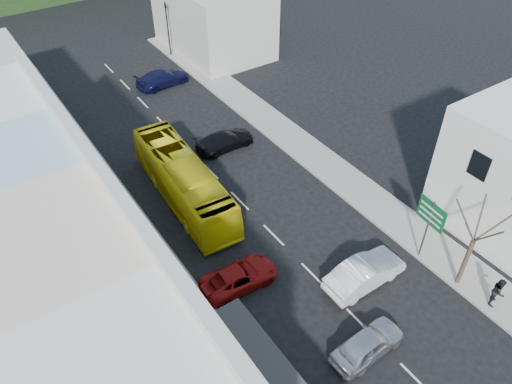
% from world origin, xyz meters
% --- Properties ---
extents(ground, '(120.00, 120.00, 0.00)m').
position_xyz_m(ground, '(0.00, 0.00, 0.00)').
color(ground, black).
rests_on(ground, ground).
extents(sidewalk_left, '(3.00, 52.00, 0.15)m').
position_xyz_m(sidewalk_left, '(-7.50, 10.00, 0.07)').
color(sidewalk_left, gray).
rests_on(sidewalk_left, ground).
extents(sidewalk_right, '(3.00, 52.00, 0.15)m').
position_xyz_m(sidewalk_right, '(7.50, 10.00, 0.07)').
color(sidewalk_right, gray).
rests_on(sidewalk_right, ground).
extents(shopfront_row, '(8.25, 30.00, 8.00)m').
position_xyz_m(shopfront_row, '(-12.49, 5.00, 4.00)').
color(shopfront_row, white).
rests_on(shopfront_row, ground).
extents(distant_block_right, '(8.00, 12.00, 7.00)m').
position_xyz_m(distant_block_right, '(11.00, 30.00, 3.50)').
color(distant_block_right, '#B7B2A8').
rests_on(distant_block_right, ground).
extents(bus, '(3.19, 11.73, 3.10)m').
position_xyz_m(bus, '(-2.98, 10.29, 1.55)').
color(bus, yellow).
rests_on(bus, ground).
extents(car_silver, '(4.49, 2.02, 1.40)m').
position_xyz_m(car_silver, '(-0.99, -5.44, 0.70)').
color(car_silver, silver).
rests_on(car_silver, ground).
extents(car_white, '(4.43, 1.86, 1.40)m').
position_xyz_m(car_white, '(2.05, -2.02, 0.70)').
color(car_white, silver).
rests_on(car_white, ground).
extents(car_red, '(4.68, 2.11, 1.40)m').
position_xyz_m(car_red, '(-3.95, 1.89, 0.70)').
color(car_red, '#9B110E').
rests_on(car_red, ground).
extents(car_black_near, '(4.51, 1.87, 1.40)m').
position_xyz_m(car_black_near, '(2.45, 13.95, 0.70)').
color(car_black_near, black).
rests_on(car_black_near, ground).
extents(car_navy_far, '(4.63, 2.19, 1.40)m').
position_xyz_m(car_navy_far, '(2.94, 25.84, 0.70)').
color(car_navy_far, black).
rests_on(car_navy_far, ground).
extents(pedestrian_left, '(0.44, 0.63, 1.70)m').
position_xyz_m(pedestrian_left, '(-8.50, 3.19, 1.00)').
color(pedestrian_left, black).
rests_on(pedestrian_left, sidewalk_left).
extents(pedestrian_right, '(0.81, 0.66, 1.70)m').
position_xyz_m(pedestrian_right, '(6.96, -7.21, 1.00)').
color(pedestrian_right, black).
rests_on(pedestrian_right, sidewalk_right).
extents(direction_sign, '(0.61, 2.05, 4.46)m').
position_xyz_m(direction_sign, '(6.22, -2.46, 2.23)').
color(direction_sign, '#0C5528').
rests_on(direction_sign, ground).
extents(street_tree, '(3.60, 3.60, 7.04)m').
position_xyz_m(street_tree, '(6.47, -5.13, 3.52)').
color(street_tree, '#382D21').
rests_on(street_tree, ground).
extents(traffic_signal, '(0.94, 1.30, 5.56)m').
position_xyz_m(traffic_signal, '(6.39, 31.12, 2.78)').
color(traffic_signal, black).
rests_on(traffic_signal, ground).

